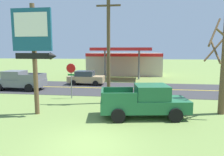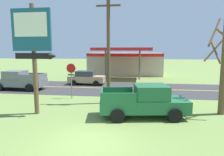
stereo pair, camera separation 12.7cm
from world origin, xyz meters
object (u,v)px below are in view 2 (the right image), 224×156
(stop_sign, at_px, (71,74))
(utility_pole, at_px, (108,43))
(motel_sign, at_px, (33,41))
(gas_station, at_px, (125,63))
(pickup_grey_on_road, at_px, (19,80))
(pickup_green_parked_on_lawn, at_px, (144,101))
(car_tan_near_lane, at_px, (86,78))

(stop_sign, relative_size, utility_pole, 0.35)
(motel_sign, relative_size, gas_station, 0.56)
(gas_station, relative_size, pickup_grey_on_road, 2.31)
(pickup_grey_on_road, bearing_deg, stop_sign, -23.96)
(motel_sign, bearing_deg, stop_sign, 80.78)
(motel_sign, height_order, utility_pole, utility_pole)
(stop_sign, distance_m, utility_pole, 4.34)
(gas_station, bearing_deg, motel_sign, -99.88)
(motel_sign, relative_size, stop_sign, 2.30)
(stop_sign, distance_m, pickup_grey_on_road, 7.34)
(gas_station, height_order, pickup_green_parked_on_lawn, gas_station)
(utility_pole, xyz_separation_m, gas_station, (-0.15, 19.10, -2.63))
(motel_sign, xyz_separation_m, utility_pole, (4.06, 3.38, 0.03))
(motel_sign, distance_m, stop_sign, 5.22)
(car_tan_near_lane, bearing_deg, utility_pole, -64.12)
(stop_sign, bearing_deg, gas_station, 79.96)
(motel_sign, distance_m, gas_station, 22.96)
(motel_sign, xyz_separation_m, car_tan_near_lane, (0.14, 11.46, -3.71))
(stop_sign, bearing_deg, pickup_green_parked_on_lawn, -34.25)
(stop_sign, relative_size, gas_station, 0.25)
(motel_sign, xyz_separation_m, pickup_grey_on_road, (-5.90, 7.46, -3.58))
(stop_sign, xyz_separation_m, car_tan_near_lane, (-0.59, 6.95, -1.20))
(motel_sign, bearing_deg, pickup_green_parked_on_lawn, 3.66)
(pickup_green_parked_on_lawn, height_order, car_tan_near_lane, pickup_green_parked_on_lawn)
(utility_pole, distance_m, car_tan_near_lane, 9.73)
(utility_pole, bearing_deg, stop_sign, 161.20)
(stop_sign, distance_m, gas_station, 18.24)
(utility_pole, xyz_separation_m, pickup_green_parked_on_lawn, (2.66, -2.95, -3.61))
(motel_sign, bearing_deg, car_tan_near_lane, 89.30)
(gas_station, distance_m, pickup_grey_on_road, 17.96)
(pickup_green_parked_on_lawn, bearing_deg, pickup_grey_on_road, 150.90)
(pickup_green_parked_on_lawn, xyz_separation_m, car_tan_near_lane, (-6.58, 11.03, -0.13))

